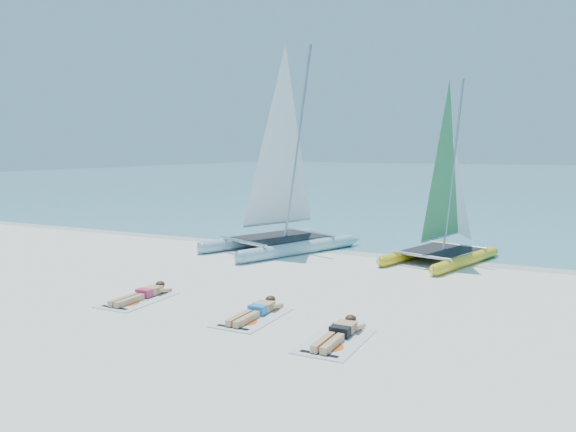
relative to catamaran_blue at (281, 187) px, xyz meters
name	(u,v)px	position (x,y,z in m)	size (l,w,h in m)	color
ground	(288,287)	(2.56, -4.69, -2.19)	(140.00, 140.00, 0.00)	silver
sea	(511,177)	(2.56, 58.31, -2.18)	(140.00, 115.00, 0.01)	#6EAAB8
wet_sand_strip	(359,252)	(2.56, 0.81, -2.19)	(140.00, 1.40, 0.01)	silver
catamaran_blue	(281,187)	(0.00, 0.00, 0.00)	(4.48, 5.95, 7.34)	#A0C1D3
catamaran_yellow	(448,201)	(5.47, 0.72, -0.34)	(3.19, 4.72, 5.86)	yellow
towel_a	(138,300)	(-0.01, -7.31, -2.18)	(1.00, 1.85, 0.02)	silver
sunbather_a	(143,293)	(-0.01, -7.12, -2.07)	(0.37, 1.73, 0.26)	tan
towel_b	(252,318)	(3.05, -7.33, -2.18)	(1.00, 1.85, 0.02)	silver
sunbather_b	(257,310)	(3.05, -7.13, -2.07)	(0.37, 1.73, 0.26)	tan
towel_c	(335,341)	(5.11, -7.89, -2.18)	(1.00, 1.85, 0.02)	silver
sunbather_c	(339,332)	(5.11, -7.70, -2.07)	(0.37, 1.73, 0.26)	tan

